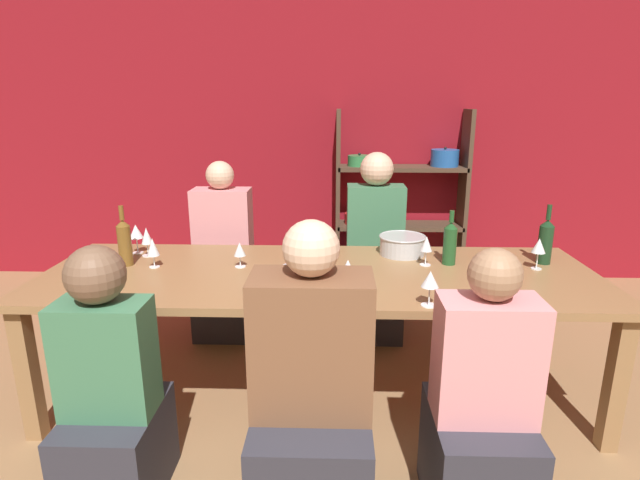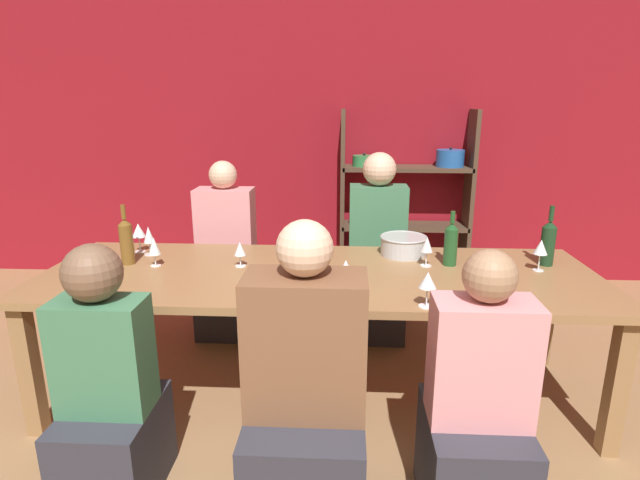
% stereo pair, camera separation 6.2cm
% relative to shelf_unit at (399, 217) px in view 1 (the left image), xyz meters
% --- Properties ---
extents(wall_back_red, '(8.80, 0.06, 2.70)m').
position_rel_shelf_unit_xyz_m(wall_back_red, '(-0.71, 0.20, 0.73)').
color(wall_back_red, maroon).
rests_on(wall_back_red, ground_plane).
extents(shelf_unit, '(1.14, 0.30, 1.55)m').
position_rel_shelf_unit_xyz_m(shelf_unit, '(0.00, 0.00, 0.00)').
color(shelf_unit, '#4C3828').
rests_on(shelf_unit, ground_plane).
extents(dining_table, '(2.95, 1.01, 0.74)m').
position_rel_shelf_unit_xyz_m(dining_table, '(-0.65, -1.86, 0.05)').
color(dining_table, olive).
rests_on(dining_table, ground_plane).
extents(mixing_bowl, '(0.28, 0.28, 0.12)m').
position_rel_shelf_unit_xyz_m(mixing_bowl, '(-0.17, -1.52, 0.18)').
color(mixing_bowl, '#B7BABC').
rests_on(mixing_bowl, dining_table).
extents(wine_bottle_green, '(0.08, 0.08, 0.34)m').
position_rel_shelf_unit_xyz_m(wine_bottle_green, '(0.60, -1.67, 0.25)').
color(wine_bottle_green, '#19381E').
rests_on(wine_bottle_green, dining_table).
extents(wine_bottle_dark, '(0.07, 0.07, 0.34)m').
position_rel_shelf_unit_xyz_m(wine_bottle_dark, '(-1.73, -1.77, 0.25)').
color(wine_bottle_dark, brown).
rests_on(wine_bottle_dark, dining_table).
extents(wine_bottle_amber, '(0.07, 0.07, 0.31)m').
position_rel_shelf_unit_xyz_m(wine_bottle_amber, '(0.07, -1.70, 0.24)').
color(wine_bottle_amber, '#1E4C23').
rests_on(wine_bottle_amber, dining_table).
extents(wine_glass_red_a, '(0.07, 0.07, 0.17)m').
position_rel_shelf_unit_xyz_m(wine_glass_red_a, '(0.53, -1.77, 0.24)').
color(wine_glass_red_a, white).
rests_on(wine_glass_red_a, dining_table).
extents(wine_glass_red_b, '(0.07, 0.07, 0.17)m').
position_rel_shelf_unit_xyz_m(wine_glass_red_b, '(-1.56, -1.81, 0.23)').
color(wine_glass_red_b, white).
rests_on(wine_glass_red_b, dining_table).
extents(wine_glass_white_a, '(0.08, 0.08, 0.17)m').
position_rel_shelf_unit_xyz_m(wine_glass_white_a, '(-0.51, -2.17, 0.24)').
color(wine_glass_white_a, white).
rests_on(wine_glass_white_a, dining_table).
extents(wine_glass_red_c, '(0.08, 0.08, 0.18)m').
position_rel_shelf_unit_xyz_m(wine_glass_red_c, '(-1.76, -1.54, 0.25)').
color(wine_glass_red_c, white).
rests_on(wine_glass_red_c, dining_table).
extents(wine_glass_red_d, '(0.08, 0.08, 0.16)m').
position_rel_shelf_unit_xyz_m(wine_glass_red_d, '(-0.15, -2.30, 0.24)').
color(wine_glass_red_d, white).
rests_on(wine_glass_red_d, dining_table).
extents(wine_glass_red_e, '(0.07, 0.07, 0.16)m').
position_rel_shelf_unit_xyz_m(wine_glass_red_e, '(-0.69, -2.28, 0.23)').
color(wine_glass_red_e, white).
rests_on(wine_glass_red_e, dining_table).
extents(wine_glass_empty_a, '(0.07, 0.07, 0.17)m').
position_rel_shelf_unit_xyz_m(wine_glass_empty_a, '(-0.07, -1.72, 0.24)').
color(wine_glass_empty_a, white).
rests_on(wine_glass_empty_a, dining_table).
extents(wine_glass_empty_b, '(0.06, 0.06, 0.14)m').
position_rel_shelf_unit_xyz_m(wine_glass_empty_b, '(-1.09, -1.79, 0.22)').
color(wine_glass_empty_b, white).
rests_on(wine_glass_empty_b, dining_table).
extents(wine_glass_red_f, '(0.07, 0.07, 0.17)m').
position_rel_shelf_unit_xyz_m(wine_glass_red_f, '(-1.67, -1.60, 0.23)').
color(wine_glass_red_f, white).
rests_on(wine_glass_red_f, dining_table).
extents(cell_phone, '(0.14, 0.16, 0.01)m').
position_rel_shelf_unit_xyz_m(cell_phone, '(-0.83, -1.79, 0.12)').
color(cell_phone, silver).
rests_on(cell_phone, dining_table).
extents(person_near_a, '(0.36, 0.45, 1.10)m').
position_rel_shelf_unit_xyz_m(person_near_a, '(-1.47, -2.64, -0.20)').
color(person_near_a, '#2D2D38').
rests_on(person_near_a, ground_plane).
extents(person_far_a, '(0.39, 0.49, 1.23)m').
position_rel_shelf_unit_xyz_m(person_far_a, '(-1.35, -1.04, -0.17)').
color(person_far_a, '#2D2D38').
rests_on(person_far_a, ground_plane).
extents(person_near_b, '(0.37, 0.47, 1.12)m').
position_rel_shelf_unit_xyz_m(person_near_b, '(-0.00, -2.70, -0.21)').
color(person_near_b, '#2D2D38').
rests_on(person_near_b, ground_plane).
extents(person_far_b, '(0.39, 0.48, 1.29)m').
position_rel_shelf_unit_xyz_m(person_far_b, '(-0.29, -1.04, -0.13)').
color(person_far_b, '#2D2D38').
rests_on(person_far_b, ground_plane).
extents(person_near_c, '(0.45, 0.56, 1.22)m').
position_rel_shelf_unit_xyz_m(person_near_c, '(-0.65, -2.71, -0.18)').
color(person_near_c, '#2D2D38').
rests_on(person_near_c, ground_plane).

